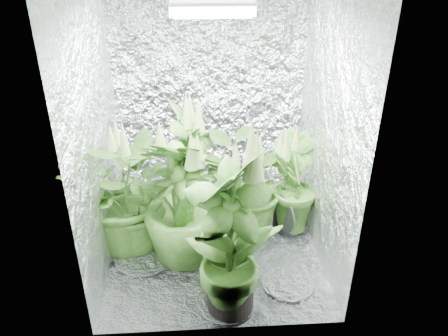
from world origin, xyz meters
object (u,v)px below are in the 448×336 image
plant_e (247,188)px  plant_d (182,203)px  plant_b (192,165)px  grow_lamp (212,7)px  plant_a (129,191)px  plant_f (231,234)px  plant_c (291,185)px  plant_g (231,238)px  circulation_fan (286,218)px

plant_e → plant_d: bearing=-147.8°
plant_d → plant_b: bearing=82.6°
grow_lamp → plant_e: (0.27, 0.22, -1.41)m
plant_a → plant_b: (0.47, 0.39, 0.00)m
grow_lamp → plant_f: 1.37m
plant_a → plant_d: size_ratio=1.02×
grow_lamp → plant_f: grow_lamp is taller
plant_c → plant_g: 0.91m
plant_c → plant_d: size_ratio=0.81×
plant_a → plant_g: size_ratio=1.17×
grow_lamp → circulation_fan: 1.78m
plant_d → plant_e: 0.61m
plant_g → grow_lamp: bearing=100.7°
plant_a → plant_b: bearing=39.5°
plant_a → plant_c: bearing=8.2°
plant_d → grow_lamp: bearing=23.0°
plant_a → plant_d: 0.44m
plant_c → circulation_fan: size_ratio=2.41×
plant_b → plant_d: (-0.07, -0.57, -0.01)m
plant_a → plant_b: size_ratio=1.01×
plant_d → plant_g: size_ratio=1.15×
circulation_fan → plant_e: bearing=147.4°
grow_lamp → circulation_fan: bearing=15.5°
grow_lamp → circulation_fan: grow_lamp is taller
plant_e → circulation_fan: 0.42m
plant_f → circulation_fan: 1.06m
plant_b → plant_c: plant_b is taller
plant_e → plant_g: (-0.18, -0.68, 0.03)m
plant_d → circulation_fan: bearing=17.7°
plant_d → plant_f: plant_f is taller
grow_lamp → plant_a: 1.46m
plant_g → plant_b: bearing=105.2°
grow_lamp → plant_b: grow_lamp is taller
plant_c → plant_e: 0.37m
plant_e → plant_a: bearing=-171.3°
plant_d → plant_g: 0.49m
plant_b → plant_f: (0.24, -1.11, 0.10)m
plant_b → plant_e: plant_b is taller
plant_b → plant_d: 0.58m
grow_lamp → plant_f: (0.07, -0.64, -1.21)m
plant_d → plant_e: (0.51, 0.32, -0.09)m
plant_a → circulation_fan: bearing=3.9°
plant_c → plant_a: bearing=-171.8°
circulation_fan → plant_g: bearing=-152.2°
plant_e → plant_g: plant_g is taller
plant_g → plant_c: bearing=52.7°
plant_b → plant_g: plant_b is taller
grow_lamp → plant_b: size_ratio=0.44×
plant_c → plant_g: (-0.55, -0.72, 0.04)m
plant_g → plant_f: bearing=-94.6°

